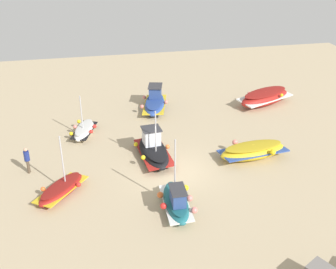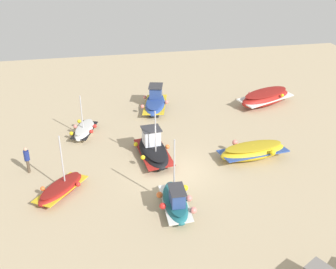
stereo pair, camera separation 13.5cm
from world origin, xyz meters
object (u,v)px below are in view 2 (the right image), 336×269
at_px(fishing_boat_3, 61,189).
at_px(fishing_boat_0, 253,151).
at_px(fishing_boat_6, 153,150).
at_px(person_walking, 27,158).
at_px(fishing_boat_1, 84,130).
at_px(fishing_boat_2, 155,102).
at_px(fishing_boat_5, 265,97).
at_px(fishing_boat_4, 175,201).

bearing_deg(fishing_boat_3, fishing_boat_0, 135.62).
height_order(fishing_boat_0, fishing_boat_6, fishing_boat_6).
relative_size(fishing_boat_3, fishing_boat_6, 0.80).
relative_size(fishing_boat_3, person_walking, 2.10).
bearing_deg(fishing_boat_1, person_walking, 160.78).
bearing_deg(fishing_boat_0, fishing_boat_2, 110.14).
relative_size(fishing_boat_1, person_walking, 1.96).
height_order(fishing_boat_5, person_walking, person_walking).
bearing_deg(fishing_boat_6, fishing_boat_4, 177.30).
bearing_deg(fishing_boat_0, fishing_boat_4, -151.99).
height_order(fishing_boat_1, fishing_boat_3, fishing_boat_3).
distance_m(fishing_boat_2, person_walking, 11.82).
distance_m(fishing_boat_0, fishing_boat_4, 7.21).
xyz_separation_m(fishing_boat_3, fishing_boat_6, (-5.55, -2.88, 0.22)).
bearing_deg(fishing_boat_4, fishing_boat_3, -112.59).
bearing_deg(fishing_boat_3, fishing_boat_4, 103.59).
bearing_deg(fishing_boat_6, person_walking, 86.42).
xyz_separation_m(fishing_boat_1, fishing_boat_2, (-5.59, -3.45, 0.20)).
xyz_separation_m(fishing_boat_2, fishing_boat_3, (6.99, 10.42, -0.21)).
height_order(fishing_boat_1, fishing_boat_2, fishing_boat_1).
relative_size(fishing_boat_2, fishing_boat_4, 1.12).
height_order(fishing_boat_0, fishing_boat_5, fishing_boat_5).
relative_size(fishing_boat_0, fishing_boat_6, 1.06).
distance_m(fishing_boat_0, fishing_boat_6, 6.21).
height_order(fishing_boat_4, person_walking, fishing_boat_4).
bearing_deg(fishing_boat_1, fishing_boat_4, -136.82).
distance_m(fishing_boat_5, person_walking, 19.06).
bearing_deg(fishing_boat_0, fishing_boat_5, 54.27).
distance_m(fishing_boat_5, fishing_boat_6, 12.26).
height_order(fishing_boat_0, fishing_boat_2, fishing_boat_2).
distance_m(fishing_boat_3, person_walking, 3.36).
bearing_deg(fishing_boat_3, fishing_boat_2, -176.16).
xyz_separation_m(fishing_boat_0, fishing_boat_2, (4.64, -8.80, 0.07)).
xyz_separation_m(fishing_boat_3, fishing_boat_5, (-15.85, -9.53, 0.27)).
relative_size(fishing_boat_0, fishing_boat_4, 1.16).
xyz_separation_m(fishing_boat_3, person_walking, (1.93, -2.68, 0.60)).
xyz_separation_m(fishing_boat_4, fishing_boat_6, (0.23, -5.46, 0.06)).
bearing_deg(fishing_boat_3, fishing_boat_6, 155.09).
bearing_deg(fishing_boat_1, fishing_boat_3, -172.80).
height_order(fishing_boat_1, fishing_boat_4, fishing_boat_4).
bearing_deg(fishing_boat_2, fishing_boat_5, -81.34).
bearing_deg(fishing_boat_1, fishing_boat_0, -99.02).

